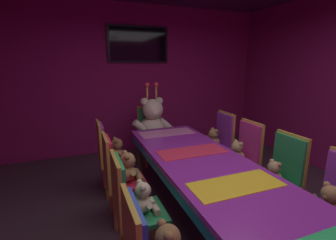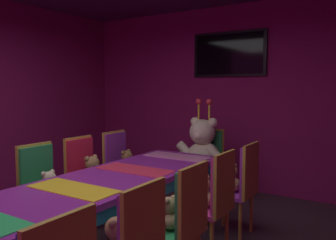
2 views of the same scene
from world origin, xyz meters
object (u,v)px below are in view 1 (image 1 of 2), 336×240
teddy_left_4 (128,168)px  chair_left_4 (115,171)px  chair_left_5 (106,151)px  chair_right_5 (221,138)px  throne_chair (150,128)px  wall_tv (138,44)px  chair_left_3 (127,200)px  teddy_right_3 (273,174)px  teddy_left_3 (144,199)px  teddy_right_4 (236,153)px  teddy_left_5 (118,150)px  chair_right_3 (283,170)px  chair_right_4 (245,151)px  teddy_right_5 (213,139)px  teddy_right_2 (329,204)px  king_teddy_bear (153,121)px  banquet_table (235,194)px

teddy_left_4 → chair_left_4: bearing=-180.0°
chair_left_5 → chair_right_5: size_ratio=1.00×
teddy_left_4 → throne_chair: bearing=65.1°
wall_tv → chair_left_3: bearing=-106.7°
teddy_right_3 → wall_tv: wall_tv is taller
teddy_left_3 → teddy_right_3: (1.39, -0.02, -0.01)m
teddy_right_3 → chair_right_5: chair_right_5 is taller
teddy_right_4 → wall_tv: (-0.69, 2.20, 1.47)m
teddy_right_4 → teddy_left_5: bearing=-24.7°
chair_left_5 → chair_right_5: bearing=-1.4°
chair_left_4 → chair_right_3: 1.80m
teddy_left_3 → chair_right_4: (1.52, 0.58, 0.02)m
teddy_left_3 → chair_left_5: bearing=97.6°
chair_right_3 → throne_chair: same height
teddy_right_5 → wall_tv: bearing=-66.0°
teddy_left_4 → teddy_left_5: bearing=91.2°
chair_left_4 → teddy_right_3: size_ratio=3.57×
teddy_left_3 → teddy_left_5: (-0.02, 1.23, 0.01)m
teddy_right_2 → chair_right_5: (0.15, 1.81, 0.01)m
teddy_right_2 → chair_right_3: 0.62m
chair_right_3 → chair_left_5: bearing=-36.2°
teddy_left_3 → chair_left_5: 1.24m
teddy_right_2 → chair_right_3: chair_right_3 is taller
teddy_right_3 → teddy_left_5: bearing=-41.3°
chair_left_5 → king_teddy_bear: (0.85, 0.70, 0.16)m
chair_right_5 → king_teddy_bear: size_ratio=1.04×
chair_left_5 → teddy_right_5: (1.56, -0.04, -0.01)m
teddy_left_4 → throne_chair: size_ratio=0.36×
chair_left_4 → wall_tv: size_ratio=0.86×
teddy_left_4 → teddy_left_5: teddy_left_4 is taller
teddy_right_3 → wall_tv: size_ratio=0.24×
chair_left_3 → wall_tv: bearing=73.3°
teddy_left_3 → chair_right_3: 1.54m
chair_left_5 → chair_right_5: same height
chair_right_4 → teddy_left_5: bearing=-22.7°
teddy_left_3 → king_teddy_bear: size_ratio=0.31×
chair_left_5 → chair_right_3: size_ratio=1.00×
teddy_right_5 → throne_chair: 1.15m
teddy_left_4 → chair_right_4: chair_right_4 is taller
teddy_right_4 → throne_chair: 1.66m
king_teddy_bear → teddy_right_5: bearing=44.0°
teddy_right_2 → throne_chair: throne_chair is taller
teddy_right_5 → chair_right_3: bearing=96.5°
teddy_left_3 → teddy_left_4: teddy_left_4 is taller
teddy_right_2 → teddy_right_5: size_ratio=0.98×
chair_right_5 → teddy_right_5: bearing=-0.0°
teddy_left_4 → teddy_left_5: (-0.01, 0.63, -0.01)m
chair_right_3 → chair_right_5: (0.01, 1.20, 0.00)m
banquet_table → chair_left_5: (-0.85, 1.55, -0.06)m
teddy_right_3 → throne_chair: size_ratio=0.28×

